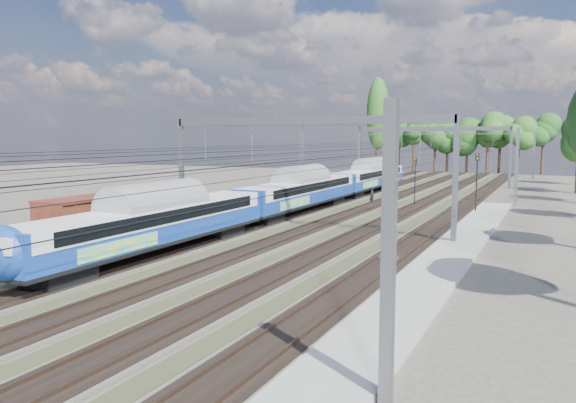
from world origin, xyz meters
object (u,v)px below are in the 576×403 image
at_px(worker, 372,196).
at_px(signal_near, 415,176).
at_px(signal_far, 477,175).
at_px(emu_train, 300,187).
at_px(freight_boxcar, 127,214).

height_order(worker, signal_near, signal_near).
bearing_deg(signal_far, emu_train, -174.89).
xyz_separation_m(freight_boxcar, worker, (8.33, 30.00, -1.18)).
distance_m(emu_train, signal_near, 14.25).
height_order(worker, signal_far, signal_far).
bearing_deg(signal_far, signal_near, 131.30).
xyz_separation_m(worker, signal_near, (4.61, 0.47, 2.29)).
xyz_separation_m(emu_train, freight_boxcar, (-4.50, -19.01, -0.54)).
bearing_deg(worker, signal_near, -95.67).
relative_size(freight_boxcar, worker, 7.02).
bearing_deg(freight_boxcar, worker, 74.49).
distance_m(emu_train, signal_far, 17.34).
height_order(emu_train, worker, emu_train).
bearing_deg(emu_train, signal_far, 28.52).
relative_size(emu_train, freight_boxcar, 4.83).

